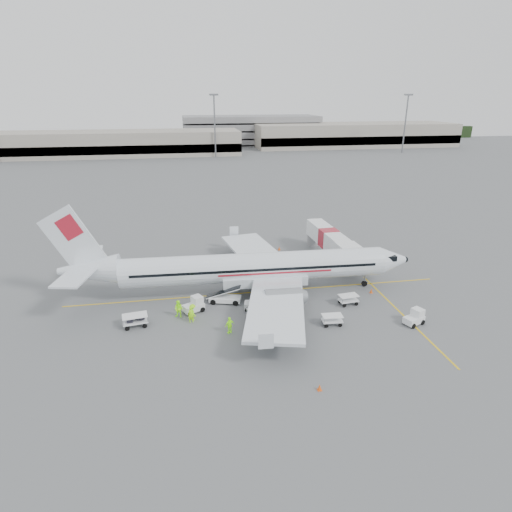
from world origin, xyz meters
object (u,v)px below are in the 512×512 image
Objects in this scene: jet_bridge at (328,244)px; belt_loader at (225,292)px; tug_aft at (193,305)px; tug_mid at (254,303)px; aircraft at (255,249)px; tug_fore at (414,317)px.

belt_loader is at bearing -147.21° from jet_bridge.
belt_loader reaches higher than tug_aft.
tug_mid is 6.52m from tug_aft.
aircraft is 19.24× the size of tug_fore.
jet_bridge is 19.63m from tug_fore.
tug_aft is at bearing -173.25° from tug_mid.
aircraft is 9.33m from tug_aft.
aircraft is at bearing 43.06° from belt_loader.
aircraft reaches higher than tug_fore.
belt_loader is 3.96m from tug_aft.
tug_mid is (-0.77, -4.21, -4.67)m from aircraft.
tug_aft is at bearing 141.29° from tug_fore.
aircraft is 18.92× the size of tug_mid.
aircraft is 18.28× the size of tug_aft.
belt_loader is at bearing -150.00° from aircraft.
tug_fore is (18.29, -8.14, -0.46)m from belt_loader.
jet_bridge is 18.77m from tug_mid.
aircraft is 6.34m from tug_mid.
tug_aft is at bearing -151.57° from aircraft.
tug_aft is (-19.39, -12.92, -1.27)m from jet_bridge.
aircraft reaches higher than belt_loader.
tug_mid is (-12.90, -13.57, -1.30)m from jet_bridge.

